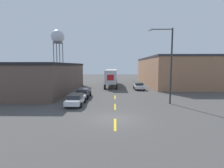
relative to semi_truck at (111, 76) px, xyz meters
name	(u,v)px	position (x,y,z in m)	size (l,w,h in m)	color
ground_plane	(115,119)	(0.86, -25.70, -2.32)	(160.00, 160.00, 0.00)	#4C4947
road_centerline	(115,107)	(0.86, -20.94, -2.32)	(0.20, 15.38, 0.01)	gold
warehouse_left	(43,77)	(-12.40, -9.09, 0.31)	(11.02, 21.32, 5.25)	brown
warehouse_right	(171,71)	(15.35, 4.58, 1.13)	(13.49, 27.98, 6.89)	#9E7051
semi_truck	(111,76)	(0.00, 0.00, 0.00)	(2.79, 14.17, 3.86)	black
parked_car_left_near	(76,99)	(-3.94, -20.19, -1.59)	(1.94, 4.72, 1.37)	silver
parked_car_right_far	(139,86)	(5.65, -5.87, -1.59)	(1.94, 4.72, 1.37)	silver
parked_car_left_far	(83,93)	(-3.94, -15.18, -1.59)	(1.94, 4.72, 1.37)	black
water_tower	(58,38)	(-21.08, 26.64, 13.13)	(5.06, 5.06, 18.33)	#47474C
street_lamp	(169,61)	(7.49, -19.23, 3.09)	(3.12, 0.32, 9.36)	#2D2D30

